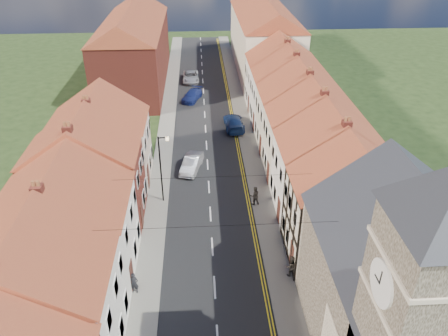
% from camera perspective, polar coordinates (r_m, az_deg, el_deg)
% --- Properties ---
extents(road, '(7.00, 90.00, 0.02)m').
position_cam_1_polar(road, '(45.75, -2.30, 2.98)').
color(road, black).
rests_on(road, ground).
extents(pavement_left, '(1.80, 90.00, 0.12)m').
position_cam_1_polar(pavement_left, '(45.88, -7.81, 2.86)').
color(pavement_left, gray).
rests_on(pavement_left, ground).
extents(pavement_right, '(1.80, 90.00, 0.12)m').
position_cam_1_polar(pavement_right, '(46.00, 3.19, 3.19)').
color(pavement_right, gray).
rests_on(pavement_right, ground).
extents(church, '(11.25, 14.25, 15.20)m').
position_cam_1_polar(church, '(22.97, 24.28, -14.77)').
color(church, '#362F25').
rests_on(church, ground).
extents(cottage_r_tudor, '(8.30, 5.20, 9.00)m').
position_cam_1_polar(cottage_r_tudor, '(30.31, 16.28, -4.36)').
color(cottage_r_tudor, beige).
rests_on(cottage_r_tudor, ground).
extents(cottage_r_white_near, '(8.30, 6.00, 9.00)m').
position_cam_1_polar(cottage_r_white_near, '(34.63, 13.65, 0.75)').
color(cottage_r_white_near, white).
rests_on(cottage_r_white_near, ground).
extents(cottage_r_cream_mid, '(8.30, 5.20, 9.00)m').
position_cam_1_polar(cottage_r_cream_mid, '(39.21, 11.58, 4.69)').
color(cottage_r_cream_mid, beige).
rests_on(cottage_r_cream_mid, ground).
extents(cottage_r_pink, '(8.30, 6.00, 9.00)m').
position_cam_1_polar(cottage_r_pink, '(43.98, 9.93, 7.77)').
color(cottage_r_pink, beige).
rests_on(cottage_r_pink, ground).
extents(cottage_r_white_far, '(8.30, 5.20, 9.00)m').
position_cam_1_polar(cottage_r_white_far, '(48.87, 8.59, 10.25)').
color(cottage_r_white_far, white).
rests_on(cottage_r_white_far, ground).
extents(cottage_r_cream_far, '(8.30, 6.00, 9.00)m').
position_cam_1_polar(cottage_r_cream_far, '(53.87, 7.48, 12.26)').
color(cottage_r_cream_far, white).
rests_on(cottage_r_cream_far, ground).
extents(cottage_l_cream, '(8.30, 6.30, 9.10)m').
position_cam_1_polar(cottage_l_cream, '(24.75, -23.76, -15.15)').
color(cottage_l_cream, white).
rests_on(cottage_l_cream, ground).
extents(cottage_l_white, '(8.30, 6.90, 8.80)m').
position_cam_1_polar(cottage_l_white, '(29.40, -20.05, -6.54)').
color(cottage_l_white, white).
rests_on(cottage_l_white, ground).
extents(cottage_l_brick_mid, '(8.30, 5.70, 9.10)m').
position_cam_1_polar(cottage_l_brick_mid, '(34.22, -17.67, -0.18)').
color(cottage_l_brick_mid, maroon).
rests_on(cottage_l_brick_mid, ground).
extents(cottage_l_pink, '(8.30, 6.30, 8.80)m').
position_cam_1_polar(cottage_l_pink, '(39.26, -15.92, 3.96)').
color(cottage_l_pink, '#BDA395').
rests_on(cottage_l_pink, ground).
extents(block_right_far, '(8.30, 24.20, 10.50)m').
position_cam_1_polar(block_right_far, '(68.17, 5.21, 17.00)').
color(block_right_far, beige).
rests_on(block_right_far, ground).
extents(block_left_far, '(8.30, 24.20, 10.50)m').
position_cam_1_polar(block_left_far, '(63.19, -11.69, 15.43)').
color(block_left_far, maroon).
rests_on(block_left_far, ground).
extents(lamppost, '(0.88, 0.15, 6.00)m').
position_cam_1_polar(lamppost, '(35.43, -8.16, 0.34)').
color(lamppost, black).
rests_on(lamppost, pavement_left).
extents(car_mid, '(2.41, 4.31, 1.35)m').
position_cam_1_polar(car_mid, '(41.17, -4.23, 0.59)').
color(car_mid, '#96989D').
rests_on(car_mid, ground).
extents(car_far, '(3.06, 4.61, 1.24)m').
position_cam_1_polar(car_far, '(57.15, -4.18, 9.42)').
color(car_far, navy).
rests_on(car_far, ground).
extents(car_distant, '(2.28, 4.87, 1.35)m').
position_cam_1_polar(car_distant, '(63.93, -4.36, 11.80)').
color(car_distant, '#ABAEB3').
rests_on(car_distant, ground).
extents(pedestrian_left, '(0.59, 0.42, 1.53)m').
position_cam_1_polar(pedestrian_left, '(29.11, -11.66, -14.53)').
color(pedestrian_left, black).
rests_on(pedestrian_left, pavement_left).
extents(pedestrian_right, '(0.89, 0.74, 1.66)m').
position_cam_1_polar(pedestrian_right, '(36.11, 4.02, -3.62)').
color(pedestrian_right, black).
rests_on(pedestrian_right, pavement_right).
extents(car_far_b, '(2.24, 5.05, 1.44)m').
position_cam_1_polar(car_far_b, '(49.18, 1.31, 5.98)').
color(car_far_b, navy).
rests_on(car_far_b, ground).
extents(pedestrian_right_b, '(0.84, 0.70, 1.57)m').
position_cam_1_polar(pedestrian_right_b, '(29.96, 8.72, -12.53)').
color(pedestrian_right_b, '#282420').
rests_on(pedestrian_right_b, pavement_right).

